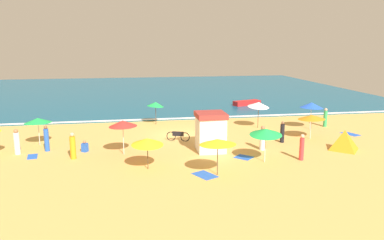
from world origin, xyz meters
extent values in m
plane|color=#E0A856|center=(0.00, 0.00, 0.00)|extent=(60.00, 60.00, 0.00)
cube|color=#0F567A|center=(0.00, 28.00, 0.05)|extent=(60.00, 44.00, 0.10)
cube|color=white|center=(0.00, 6.30, 0.10)|extent=(57.00, 0.70, 0.01)
cube|color=white|center=(1.39, -4.69, 1.18)|extent=(1.89, 1.95, 2.36)
cube|color=#A5332D|center=(1.39, -4.69, 2.53)|extent=(2.00, 2.07, 0.34)
cylinder|color=#4C3823|center=(0.73, -9.44, 1.03)|extent=(0.05, 0.05, 2.05)
cone|color=yellow|center=(0.73, -9.44, 1.94)|extent=(2.83, 2.84, 0.41)
cylinder|color=silver|center=(9.78, -2.78, 0.92)|extent=(0.05, 0.05, 1.84)
cone|color=orange|center=(9.78, -2.78, 1.72)|extent=(2.84, 2.84, 0.44)
cylinder|color=silver|center=(4.21, -7.68, 1.05)|extent=(0.05, 0.05, 2.10)
cone|color=green|center=(4.21, -7.68, 1.95)|extent=(2.66, 2.68, 0.60)
cylinder|color=silver|center=(11.36, 0.33, 1.13)|extent=(0.05, 0.05, 2.27)
cone|color=blue|center=(11.36, 0.33, 2.09)|extent=(2.72, 2.72, 0.53)
cylinder|color=silver|center=(-4.52, -4.53, 1.14)|extent=(0.05, 0.05, 2.28)
cone|color=red|center=(-4.52, -4.53, 2.13)|extent=(2.03, 2.02, 0.45)
cylinder|color=silver|center=(-10.61, -1.11, 0.98)|extent=(0.05, 0.05, 1.97)
cone|color=green|center=(-10.61, -1.11, 1.84)|extent=(2.59, 2.59, 0.42)
cylinder|color=#4C3823|center=(-3.10, -7.77, 0.92)|extent=(0.05, 0.05, 1.83)
cone|color=yellow|center=(-3.10, -7.77, 1.68)|extent=(2.16, 2.18, 0.54)
cylinder|color=#4C3823|center=(-1.67, 4.47, 1.01)|extent=(0.05, 0.05, 2.01)
cone|color=green|center=(-1.67, 4.47, 1.86)|extent=(1.78, 1.75, 0.54)
cylinder|color=#4C3823|center=(7.03, 1.50, 1.12)|extent=(0.05, 0.05, 2.24)
cone|color=white|center=(7.03, 1.50, 2.08)|extent=(2.38, 2.40, 0.63)
pyramid|color=orange|center=(10.63, -6.03, 0.71)|extent=(1.80, 1.84, 1.42)
torus|color=black|center=(-0.98, -1.47, 0.33)|extent=(0.69, 0.32, 0.72)
torus|color=black|center=(0.05, -1.88, 0.33)|extent=(0.69, 0.32, 0.72)
cube|color=black|center=(-0.47, -1.68, 0.55)|extent=(0.84, 0.38, 0.36)
cube|color=blue|center=(-7.16, -3.45, 0.30)|extent=(0.49, 0.49, 0.60)
sphere|color=#9E6B47|center=(-7.16, -3.45, 0.70)|extent=(0.22, 0.22, 0.22)
cylinder|color=black|center=(7.17, -3.44, 0.70)|extent=(0.40, 0.40, 1.39)
sphere|color=brown|center=(7.17, -3.44, 1.49)|extent=(0.23, 0.23, 0.23)
cylinder|color=red|center=(6.65, -7.72, 0.73)|extent=(0.38, 0.38, 1.46)
sphere|color=#DBA884|center=(6.65, -7.72, 1.57)|extent=(0.26, 0.26, 0.26)
cylinder|color=blue|center=(-9.75, -2.81, 0.78)|extent=(0.36, 0.36, 1.57)
sphere|color=brown|center=(-9.75, -2.81, 1.68)|extent=(0.25, 0.25, 0.25)
cylinder|color=orange|center=(-7.73, -4.96, 0.74)|extent=(0.51, 0.51, 1.48)
sphere|color=#DBA884|center=(-7.73, -4.96, 1.61)|extent=(0.27, 0.27, 0.27)
cylinder|color=green|center=(13.09, 0.96, 0.71)|extent=(0.36, 0.36, 1.42)
sphere|color=#DBA884|center=(13.09, 0.96, 1.53)|extent=(0.26, 0.26, 0.26)
cylinder|color=white|center=(-11.55, -3.27, 0.74)|extent=(0.53, 0.53, 1.47)
sphere|color=#9E6B47|center=(-11.55, -3.27, 1.60)|extent=(0.28, 0.28, 0.28)
cylinder|color=white|center=(5.01, -5.08, 0.73)|extent=(0.55, 0.55, 1.46)
sphere|color=#9E6B47|center=(5.01, -5.08, 1.59)|extent=(0.28, 0.28, 0.28)
cube|color=blue|center=(3.21, -6.55, 0.01)|extent=(1.47, 1.47, 0.01)
cube|color=blue|center=(13.74, -1.97, 0.01)|extent=(1.30, 1.70, 0.01)
cube|color=blue|center=(0.03, -9.40, 0.01)|extent=(1.49, 1.70, 0.01)
cube|color=blue|center=(-10.46, -4.02, 0.01)|extent=(0.83, 1.32, 0.01)
cube|color=red|center=(9.65, 12.69, 0.37)|extent=(3.46, 1.98, 0.53)
camera|label=1|loc=(-4.13, -29.09, 7.41)|focal=35.05mm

